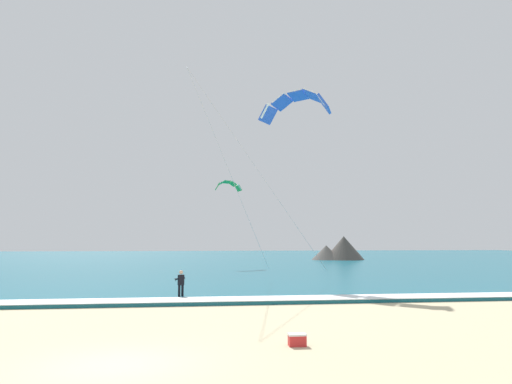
# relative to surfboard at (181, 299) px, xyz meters

# --- Properties ---
(ground_plane) EXTENTS (200.00, 200.00, 0.00)m
(ground_plane) POSITION_rel_surfboard_xyz_m (-1.39, -14.39, -0.03)
(ground_plane) COLOR #C6B78E
(sea) EXTENTS (200.00, 120.00, 0.20)m
(sea) POSITION_rel_surfboard_xyz_m (-1.39, 57.25, 0.07)
(sea) COLOR #146075
(sea) RESTS_ON ground
(surf_foam) EXTENTS (200.00, 2.14, 0.04)m
(surf_foam) POSITION_rel_surfboard_xyz_m (-1.39, -1.75, 0.19)
(surf_foam) COLOR white
(surf_foam) RESTS_ON sea
(surfboard) EXTENTS (0.95, 1.46, 0.09)m
(surfboard) POSITION_rel_surfboard_xyz_m (0.00, 0.00, 0.00)
(surfboard) COLOR white
(surfboard) RESTS_ON ground
(kitesurfer) EXTENTS (0.65, 0.65, 1.69)m
(kitesurfer) POSITION_rel_surfboard_xyz_m (-0.01, 0.02, 0.91)
(kitesurfer) COLOR black
(kitesurfer) RESTS_ON ground
(kite_primary) EXTENTS (11.17, 11.08, 14.51)m
(kite_primary) POSITION_rel_surfboard_xyz_m (8.86, 9.00, 14.64)
(kite_primary) COLOR blue
(kite_distant) EXTENTS (3.52, 2.26, 1.39)m
(kite_distant) POSITION_rel_surfboard_xyz_m (4.81, 31.17, 10.37)
(kite_distant) COLOR green
(headland_right) EXTENTS (9.16, 7.02, 4.09)m
(headland_right) POSITION_rel_surfboard_xyz_m (24.65, 48.90, 1.82)
(headland_right) COLOR #47423D
(headland_right) RESTS_ON ground
(cooler_box) EXTENTS (0.58, 0.38, 0.40)m
(cooler_box) POSITION_rel_surfboard_xyz_m (4.11, -12.71, 0.18)
(cooler_box) COLOR red
(cooler_box) RESTS_ON ground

